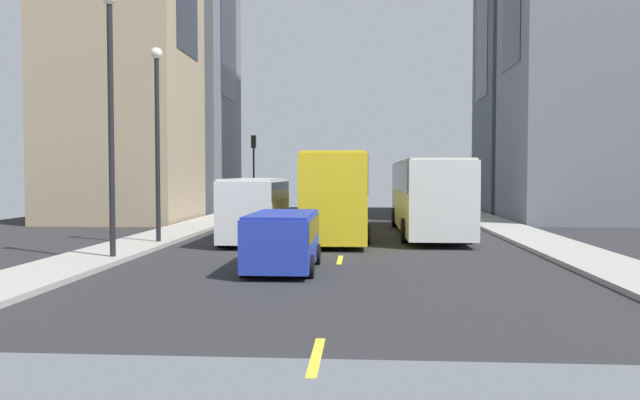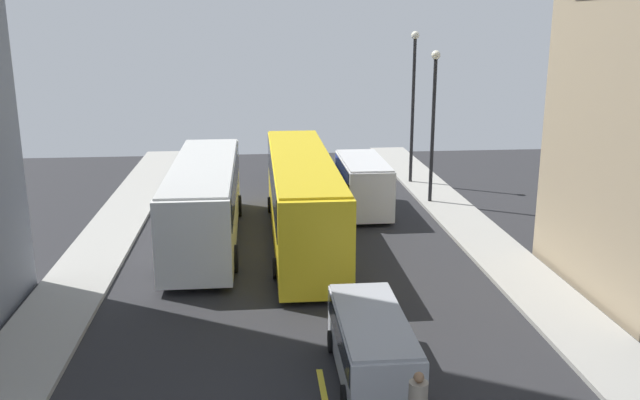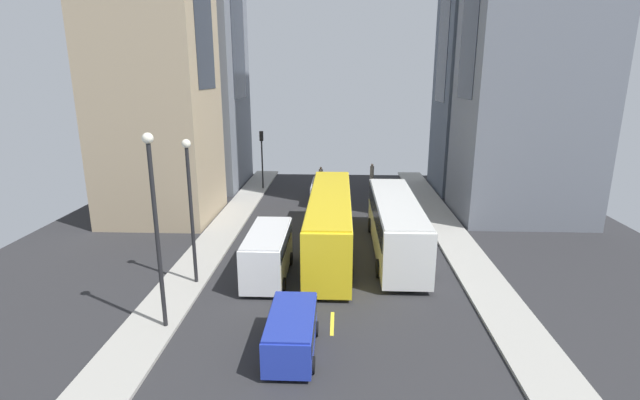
{
  "view_description": "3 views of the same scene",
  "coord_description": "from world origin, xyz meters",
  "px_view_note": "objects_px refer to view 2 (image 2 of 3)",
  "views": [
    {
      "loc": [
        -0.67,
        30.14,
        2.75
      ],
      "look_at": [
        1.51,
        -2.56,
        1.38
      ],
      "focal_mm": 34.57,
      "sensor_mm": 36.0,
      "label": 1
    },
    {
      "loc": [
        -1.51,
        -25.5,
        8.85
      ],
      "look_at": [
        0.83,
        -1.12,
        2.43
      ],
      "focal_mm": 37.87,
      "sensor_mm": 36.0,
      "label": 2
    },
    {
      "loc": [
        -0.28,
        28.81,
        10.6
      ],
      "look_at": [
        1.13,
        -2.93,
        2.01
      ],
      "focal_mm": 26.04,
      "sensor_mm": 36.0,
      "label": 3
    }
  ],
  "objects_px": {
    "car_blue_1": "(310,164)",
    "city_bus_white": "(205,195)",
    "delivery_van_white": "(363,181)",
    "streetcar_yellow": "(302,191)",
    "car_silver_0": "(372,342)"
  },
  "relations": [
    {
      "from": "city_bus_white",
      "to": "car_silver_0",
      "type": "height_order",
      "value": "city_bus_white"
    },
    {
      "from": "car_blue_1",
      "to": "city_bus_white",
      "type": "bearing_deg",
      "value": -115.54
    },
    {
      "from": "car_silver_0",
      "to": "car_blue_1",
      "type": "bearing_deg",
      "value": 89.36
    },
    {
      "from": "delivery_van_white",
      "to": "car_blue_1",
      "type": "xyz_separation_m",
      "value": [
        -2.0,
        7.02,
        -0.54
      ]
    },
    {
      "from": "car_blue_1",
      "to": "car_silver_0",
      "type": "bearing_deg",
      "value": -90.64
    },
    {
      "from": "streetcar_yellow",
      "to": "car_silver_0",
      "type": "relative_size",
      "value": 3.0
    },
    {
      "from": "streetcar_yellow",
      "to": "delivery_van_white",
      "type": "xyz_separation_m",
      "value": [
        3.24,
        4.12,
        -0.61
      ]
    },
    {
      "from": "city_bus_white",
      "to": "delivery_van_white",
      "type": "bearing_deg",
      "value": 28.58
    },
    {
      "from": "car_blue_1",
      "to": "delivery_van_white",
      "type": "bearing_deg",
      "value": -74.11
    },
    {
      "from": "delivery_van_white",
      "to": "car_silver_0",
      "type": "xyz_separation_m",
      "value": [
        -2.25,
        -15.71,
        -0.52
      ]
    },
    {
      "from": "city_bus_white",
      "to": "car_silver_0",
      "type": "relative_size",
      "value": 2.54
    },
    {
      "from": "delivery_van_white",
      "to": "car_blue_1",
      "type": "relative_size",
      "value": 1.38
    },
    {
      "from": "city_bus_white",
      "to": "streetcar_yellow",
      "type": "height_order",
      "value": "streetcar_yellow"
    },
    {
      "from": "streetcar_yellow",
      "to": "delivery_van_white",
      "type": "height_order",
      "value": "streetcar_yellow"
    },
    {
      "from": "city_bus_white",
      "to": "car_blue_1",
      "type": "xyz_separation_m",
      "value": [
        5.24,
        10.97,
        -1.04
      ]
    }
  ]
}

